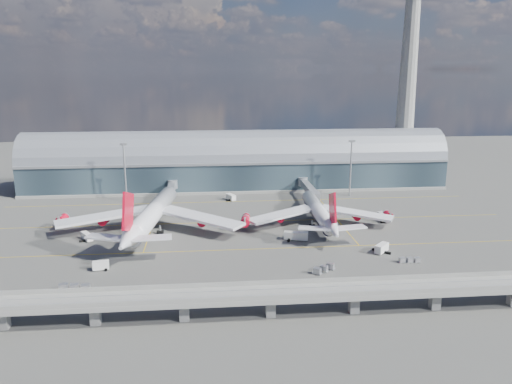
{
  "coord_description": "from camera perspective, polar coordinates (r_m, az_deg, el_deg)",
  "views": [
    {
      "loc": [
        -13.44,
        -160.91,
        56.35
      ],
      "look_at": [
        2.76,
        10.0,
        14.0
      ],
      "focal_mm": 35.0,
      "sensor_mm": 36.0,
      "label": 1
    }
  ],
  "objects": [
    {
      "name": "ground",
      "position": [
        171.02,
        -0.61,
        -5.38
      ],
      "size": [
        500.0,
        500.0,
        0.0
      ],
      "primitive_type": "plane",
      "color": "#474744",
      "rests_on": "ground"
    },
    {
      "name": "taxi_lines",
      "position": [
        191.97,
        -1.16,
        -3.21
      ],
      "size": [
        200.0,
        80.12,
        0.01
      ],
      "color": "gold",
      "rests_on": "ground"
    },
    {
      "name": "terminal",
      "position": [
        243.47,
        -2.16,
        3.19
      ],
      "size": [
        200.0,
        30.0,
        28.0
      ],
      "color": "#1F2B34",
      "rests_on": "ground"
    },
    {
      "name": "control_tower",
      "position": [
        263.07,
        16.96,
        12.25
      ],
      "size": [
        19.0,
        19.0,
        103.0
      ],
      "color": "gray",
      "rests_on": "ground"
    },
    {
      "name": "guideway",
      "position": [
        118.34,
        1.68,
        -11.71
      ],
      "size": [
        220.0,
        8.5,
        7.2
      ],
      "color": "gray",
      "rests_on": "ground"
    },
    {
      "name": "floodlight_mast_left",
      "position": [
        223.11,
        -14.75,
        2.36
      ],
      "size": [
        3.0,
        0.7,
        25.7
      ],
      "color": "gray",
      "rests_on": "ground"
    },
    {
      "name": "floodlight_mast_right",
      "position": [
        229.06,
        10.78,
        2.86
      ],
      "size": [
        3.0,
        0.7,
        25.7
      ],
      "color": "gray",
      "rests_on": "ground"
    },
    {
      "name": "airliner_left",
      "position": [
        179.86,
        -11.88,
        -2.58
      ],
      "size": [
        69.51,
        73.12,
        22.29
      ],
      "rotation": [
        0.0,
        0.0,
        -0.13
      ],
      "color": "white",
      "rests_on": "ground"
    },
    {
      "name": "airliner_right",
      "position": [
        185.56,
        7.21,
        -2.37
      ],
      "size": [
        56.38,
        58.91,
        18.72
      ],
      "rotation": [
        0.0,
        0.0,
        -0.02
      ],
      "color": "white",
      "rests_on": "ground"
    },
    {
      "name": "jet_bridge_left",
      "position": [
        220.72,
        -9.7,
        0.25
      ],
      "size": [
        4.4,
        28.0,
        7.25
      ],
      "color": "gray",
      "rests_on": "ground"
    },
    {
      "name": "jet_bridge_right",
      "position": [
        222.45,
        5.98,
        0.48
      ],
      "size": [
        4.4,
        32.0,
        7.25
      ],
      "color": "gray",
      "rests_on": "ground"
    },
    {
      "name": "service_truck_0",
      "position": [
        178.75,
        -18.77,
        -4.85
      ],
      "size": [
        5.08,
        6.16,
        2.52
      ],
      "rotation": [
        0.0,
        0.0,
        0.6
      ],
      "color": "silver",
      "rests_on": "ground"
    },
    {
      "name": "service_truck_1",
      "position": [
        151.95,
        -17.32,
        -8.03
      ],
      "size": [
        4.87,
        2.9,
        2.65
      ],
      "rotation": [
        0.0,
        0.0,
        1.74
      ],
      "color": "silver",
      "rests_on": "ground"
    },
    {
      "name": "service_truck_2",
      "position": [
        169.87,
        4.59,
        -5.02
      ],
      "size": [
        8.4,
        4.36,
        2.93
      ],
      "rotation": [
        0.0,
        0.0,
        1.3
      ],
      "color": "silver",
      "rests_on": "ground"
    },
    {
      "name": "service_truck_3",
      "position": [
        163.14,
        14.17,
        -6.25
      ],
      "size": [
        5.66,
        5.74,
        2.82
      ],
      "rotation": [
        0.0,
        0.0,
        -0.77
      ],
      "color": "silver",
      "rests_on": "ground"
    },
    {
      "name": "service_truck_4",
      "position": [
        196.0,
        14.45,
        -2.8
      ],
      "size": [
        4.56,
        6.16,
        3.25
      ],
      "rotation": [
        0.0,
        0.0,
        0.4
      ],
      "color": "silver",
      "rests_on": "ground"
    },
    {
      "name": "service_truck_5",
      "position": [
        220.43,
        -2.9,
        -0.6
      ],
      "size": [
        4.46,
        6.01,
        2.73
      ],
      "rotation": [
        0.0,
        0.0,
        0.46
      ],
      "color": "silver",
      "rests_on": "ground"
    },
    {
      "name": "cargo_train_0",
      "position": [
        140.35,
        -20.02,
        -10.26
      ],
      "size": [
        8.82,
        3.05,
        1.94
      ],
      "rotation": [
        0.0,
        0.0,
        1.72
      ],
      "color": "gray",
      "rests_on": "ground"
    },
    {
      "name": "cargo_train_1",
      "position": [
        157.56,
        17.15,
        -7.45
      ],
      "size": [
        6.71,
        1.93,
        1.48
      ],
      "rotation": [
        0.0,
        0.0,
        1.65
      ],
      "color": "gray",
      "rests_on": "ground"
    },
    {
      "name": "cargo_train_2",
      "position": [
        145.38,
        7.76,
        -8.68
      ],
      "size": [
        7.6,
        5.89,
        1.8
      ],
      "rotation": [
        0.0,
        0.0,
        0.98
      ],
      "color": "gray",
      "rests_on": "ground"
    }
  ]
}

